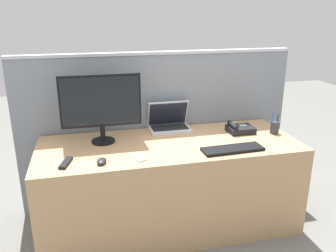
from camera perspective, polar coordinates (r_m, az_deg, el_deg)
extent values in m
plane|color=slate|center=(2.99, 0.23, -15.61)|extent=(10.00, 10.00, 0.00)
cube|color=tan|center=(2.80, 0.24, -9.59)|extent=(1.97, 0.77, 0.71)
cube|color=gray|center=(3.06, -1.65, -0.82)|extent=(2.35, 0.06, 1.33)
cube|color=#B7BAC1|center=(2.90, -1.77, 11.84)|extent=(2.35, 0.07, 0.02)
cube|color=#66ADD1|center=(2.85, -11.72, 6.41)|extent=(0.09, 0.01, 0.08)
cube|color=yellow|center=(2.87, -7.22, 6.53)|extent=(0.07, 0.01, 0.10)
cylinder|color=black|center=(2.72, -10.52, -2.42)|extent=(0.18, 0.18, 0.02)
cylinder|color=black|center=(2.69, -10.61, -1.01)|extent=(0.04, 0.04, 0.13)
cube|color=black|center=(2.63, -10.94, 4.07)|extent=(0.60, 0.03, 0.39)
cube|color=black|center=(2.62, -10.92, 3.98)|extent=(0.57, 0.01, 0.36)
cube|color=silver|center=(2.93, 0.29, -0.50)|extent=(0.34, 0.23, 0.02)
cube|color=black|center=(2.93, 0.25, -0.23)|extent=(0.30, 0.16, 0.00)
cube|color=silver|center=(2.96, -0.04, 2.11)|extent=(0.34, 0.09, 0.22)
cube|color=black|center=(2.95, 0.00, 2.01)|extent=(0.32, 0.08, 0.20)
cube|color=black|center=(2.93, 11.75, -0.53)|extent=(0.21, 0.17, 0.05)
cube|color=#4C6B5B|center=(2.96, 12.06, 0.14)|extent=(0.06, 0.06, 0.01)
cylinder|color=black|center=(2.89, 10.51, 0.16)|extent=(0.04, 0.15, 0.04)
cube|color=black|center=(2.55, 10.49, -3.73)|extent=(0.45, 0.16, 0.02)
ellipsoid|color=#232328|center=(2.35, -10.78, -5.66)|extent=(0.09, 0.11, 0.03)
cylinder|color=#333338|center=(2.97, 17.01, -0.25)|extent=(0.07, 0.07, 0.10)
cylinder|color=black|center=(2.95, 17.37, 0.68)|extent=(0.02, 0.01, 0.13)
cylinder|color=blue|center=(2.95, 16.74, 0.81)|extent=(0.01, 0.03, 0.13)
cube|color=silver|center=(2.40, -4.78, -5.12)|extent=(0.12, 0.15, 0.01)
cube|color=black|center=(2.40, -16.33, -5.79)|extent=(0.09, 0.18, 0.02)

